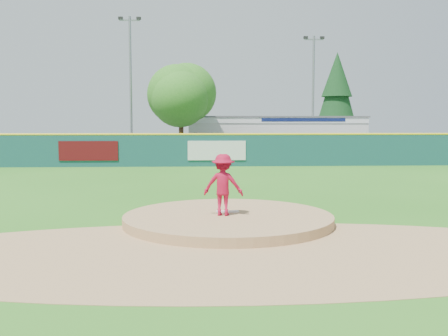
{
  "coord_description": "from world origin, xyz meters",
  "views": [
    {
      "loc": [
        -0.81,
        -12.96,
        2.61
      ],
      "look_at": [
        0.0,
        2.0,
        1.3
      ],
      "focal_mm": 40.0,
      "sensor_mm": 36.0,
      "label": 1
    }
  ],
  "objects": [
    {
      "name": "deciduous_tree",
      "position": [
        -2.0,
        25.0,
        4.55
      ],
      "size": [
        5.6,
        5.6,
        7.36
      ],
      "color": "#382314",
      "rests_on": "ground"
    },
    {
      "name": "fence_banners",
      "position": [
        -3.52,
        17.92,
        1.0
      ],
      "size": [
        11.47,
        0.04,
        1.2
      ],
      "color": "#520B0E",
      "rests_on": "ground"
    },
    {
      "name": "outfield_fence",
      "position": [
        0.0,
        18.0,
        1.09
      ],
      "size": [
        40.0,
        0.14,
        2.07
      ],
      "color": "#154545",
      "rests_on": "ground"
    },
    {
      "name": "light_pole_right",
      "position": [
        9.0,
        29.0,
        5.54
      ],
      "size": [
        1.75,
        0.25,
        10.0
      ],
      "color": "gray",
      "rests_on": "ground"
    },
    {
      "name": "pool_building_grp",
      "position": [
        6.0,
        31.99,
        1.66
      ],
      "size": [
        15.2,
        8.2,
        3.31
      ],
      "color": "silver",
      "rests_on": "ground"
    },
    {
      "name": "pitching_rubber",
      "position": [
        0.0,
        0.3,
        0.27
      ],
      "size": [
        0.6,
        0.15,
        0.04
      ],
      "primitive_type": "cube",
      "color": "white",
      "rests_on": "pitchers_mound"
    },
    {
      "name": "infield_dirt_arc",
      "position": [
        0.0,
        -3.0,
        0.01
      ],
      "size": [
        15.4,
        15.4,
        0.01
      ],
      "primitive_type": "cylinder",
      "color": "#9E774C",
      "rests_on": "ground"
    },
    {
      "name": "van",
      "position": [
        2.21,
        24.31,
        0.76
      ],
      "size": [
        5.82,
        4.19,
        1.47
      ],
      "primitive_type": "imported",
      "rotation": [
        0.0,
        0.0,
        1.94
      ],
      "color": "silver",
      "rests_on": "parking_lot"
    },
    {
      "name": "ground",
      "position": [
        0.0,
        0.0,
        0.0
      ],
      "size": [
        120.0,
        120.0,
        0.0
      ],
      "primitive_type": "plane",
      "color": "#286B19",
      "rests_on": "ground"
    },
    {
      "name": "light_pole_left",
      "position": [
        -6.0,
        27.0,
        6.05
      ],
      "size": [
        1.75,
        0.25,
        11.0
      ],
      "color": "gray",
      "rests_on": "ground"
    },
    {
      "name": "pitcher",
      "position": [
        -0.14,
        -0.13,
        1.05
      ],
      "size": [
        1.13,
        0.79,
        1.6
      ],
      "primitive_type": "imported",
      "rotation": [
        0.0,
        0.0,
        2.94
      ],
      "color": "maroon",
      "rests_on": "pitchers_mound"
    },
    {
      "name": "conifer_tree",
      "position": [
        13.0,
        36.0,
        5.54
      ],
      "size": [
        4.4,
        4.4,
        9.5
      ],
      "color": "#382314",
      "rests_on": "ground"
    },
    {
      "name": "parking_lot",
      "position": [
        0.0,
        27.0,
        0.01
      ],
      "size": [
        44.0,
        16.0,
        0.02
      ],
      "primitive_type": "cube",
      "color": "#38383A",
      "rests_on": "ground"
    },
    {
      "name": "pitchers_mound",
      "position": [
        0.0,
        0.0,
        0.0
      ],
      "size": [
        5.5,
        5.5,
        0.5
      ],
      "primitive_type": "cylinder",
      "color": "#9E774C",
      "rests_on": "ground"
    },
    {
      "name": "playground_slide",
      "position": [
        -14.96,
        24.27,
        0.77
      ],
      "size": [
        0.98,
        2.75,
        1.52
      ],
      "color": "blue",
      "rests_on": "ground"
    }
  ]
}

